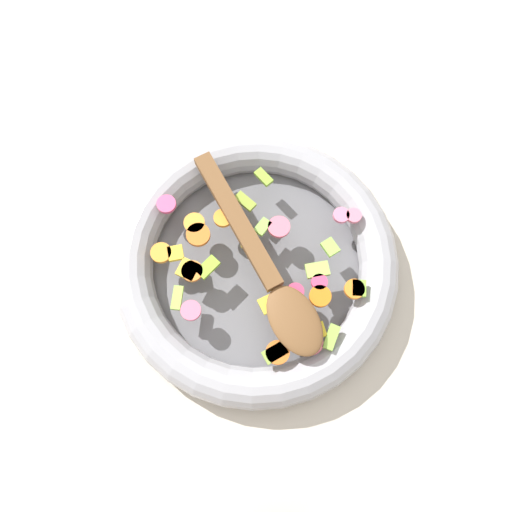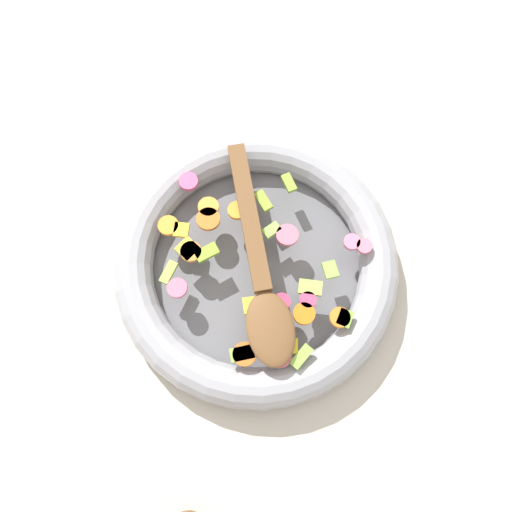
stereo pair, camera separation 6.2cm
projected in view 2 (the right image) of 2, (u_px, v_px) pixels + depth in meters
The scene contains 4 objects.
ground_plane at pixel (256, 268), 0.66m from camera, with size 4.00×4.00×0.00m, color beige.
skillet at pixel (256, 263), 0.64m from camera, with size 0.37×0.37×0.05m.
chopped_vegetables at pixel (253, 270), 0.61m from camera, with size 0.26×0.27×0.01m.
wooden_spoon at pixel (260, 274), 0.60m from camera, with size 0.27×0.18×0.01m.
Camera 2 is at (0.18, 0.07, 0.63)m, focal length 35.00 mm.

